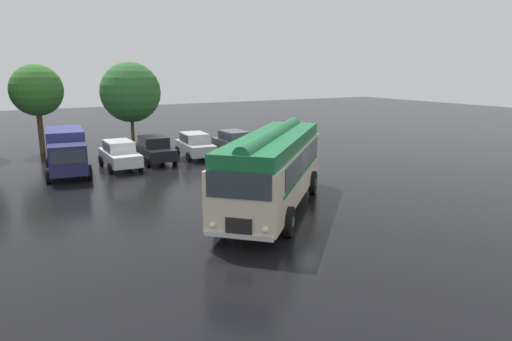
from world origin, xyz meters
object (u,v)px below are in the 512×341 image
car_near_left (120,154)px  car_mid_left (154,149)px  vintage_bus (273,166)px  car_mid_right (195,145)px  car_far_right (235,143)px  box_van (66,150)px

car_near_left → car_mid_left: size_ratio=1.00×
vintage_bus → car_mid_right: size_ratio=2.05×
car_mid_right → car_far_right: 2.88m
car_mid_right → box_van: bearing=-173.8°
car_near_left → car_far_right: (8.16, 0.56, 0.00)m
car_near_left → car_mid_right: bearing=10.5°
vintage_bus → car_mid_right: bearing=82.9°
car_mid_left → box_van: bearing=-173.0°
vintage_bus → car_far_right: (4.44, 12.29, -1.05)m
vintage_bus → car_near_left: 12.36m
car_mid_right → car_far_right: bearing=-8.5°
car_mid_right → box_van: size_ratio=0.73×
car_far_right → box_van: 11.16m
vintage_bus → car_near_left: bearing=107.6°
car_near_left → car_far_right: size_ratio=1.00×
car_mid_right → box_van: 8.36m
car_mid_left → car_far_right: bearing=-1.8°
car_near_left → car_mid_right: size_ratio=0.97×
car_near_left → car_mid_left: same height
car_near_left → box_van: size_ratio=0.71×
car_mid_left → car_far_right: same height
vintage_bus → car_far_right: size_ratio=2.10×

